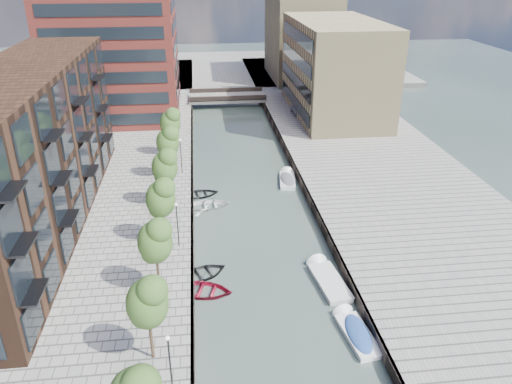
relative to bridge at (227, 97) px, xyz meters
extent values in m
plane|color=#38473F|center=(0.00, -32.00, -1.39)|extent=(300.00, 300.00, 0.00)
cube|color=gray|center=(16.00, -32.00, -0.89)|extent=(20.00, 140.00, 1.00)
cube|color=#332823|center=(-6.10, -32.00, -0.89)|extent=(0.25, 140.00, 1.00)
cube|color=#332823|center=(6.10, -32.00, -0.89)|extent=(0.25, 140.00, 1.00)
cube|color=gray|center=(0.00, 28.00, -0.89)|extent=(80.00, 40.00, 1.00)
cube|color=black|center=(-20.00, -42.00, 6.61)|extent=(8.00, 38.00, 14.00)
cube|color=maroon|center=(-17.00, -7.00, 14.61)|extent=(18.00, 18.00, 30.00)
cube|color=tan|center=(16.00, -10.00, 6.61)|extent=(12.00, 25.00, 14.00)
cube|color=tan|center=(16.00, 16.00, 7.61)|extent=(12.00, 20.00, 16.00)
cube|color=gray|center=(0.00, 0.00, -0.09)|extent=(13.00, 6.00, 0.60)
cube|color=#332823|center=(0.00, -2.80, 0.51)|extent=(13.00, 0.40, 0.80)
cube|color=#332823|center=(0.00, 2.80, 0.51)|extent=(13.00, 0.40, 0.80)
cylinder|color=#382619|center=(-8.50, -61.00, 1.21)|extent=(0.20, 0.20, 3.20)
ellipsoid|color=#345C22|center=(-8.50, -61.00, 3.93)|extent=(2.50, 2.50, 3.25)
cylinder|color=#382619|center=(-8.50, -54.00, 1.21)|extent=(0.20, 0.20, 3.20)
ellipsoid|color=#345C22|center=(-8.50, -54.00, 3.93)|extent=(2.50, 2.50, 3.25)
cylinder|color=#382619|center=(-8.50, -47.00, 1.21)|extent=(0.20, 0.20, 3.20)
ellipsoid|color=#345C22|center=(-8.50, -47.00, 3.93)|extent=(2.50, 2.50, 3.25)
cylinder|color=#382619|center=(-8.50, -40.00, 1.21)|extent=(0.20, 0.20, 3.20)
ellipsoid|color=#345C22|center=(-8.50, -40.00, 3.93)|extent=(2.50, 2.50, 3.25)
cylinder|color=#382619|center=(-8.50, -33.00, 1.21)|extent=(0.20, 0.20, 3.20)
ellipsoid|color=#345C22|center=(-8.50, -33.00, 3.93)|extent=(2.50, 2.50, 3.25)
cylinder|color=#382619|center=(-8.50, -26.00, 1.21)|extent=(0.20, 0.20, 3.20)
ellipsoid|color=#345C22|center=(-8.50, -26.00, 3.93)|extent=(2.50, 2.50, 3.25)
cylinder|color=black|center=(-7.20, -64.00, 1.61)|extent=(0.10, 0.10, 4.00)
sphere|color=#FFF2CC|center=(-7.20, -64.00, 3.61)|extent=(0.24, 0.24, 0.24)
cylinder|color=black|center=(-7.20, -48.00, 1.61)|extent=(0.10, 0.10, 4.00)
sphere|color=#FFF2CC|center=(-7.20, -48.00, 3.61)|extent=(0.24, 0.24, 0.24)
cylinder|color=black|center=(-7.20, -32.00, 1.61)|extent=(0.10, 0.10, 4.00)
sphere|color=#FFF2CC|center=(-7.20, -32.00, 3.61)|extent=(0.24, 0.24, 0.24)
imported|color=#232426|center=(-5.32, -51.21, -1.39)|extent=(5.16, 4.54, 0.89)
imported|color=maroon|center=(-5.28, -53.55, -1.39)|extent=(5.26, 4.33, 0.95)
imported|color=white|center=(-4.51, -39.07, -1.39)|extent=(5.07, 3.93, 0.97)
imported|color=black|center=(-5.27, -36.15, -1.39)|extent=(4.60, 3.67, 0.85)
cube|color=silver|center=(4.63, -53.65, -1.34)|extent=(2.46, 5.25, 0.71)
cube|color=silver|center=(4.63, -53.65, -0.95)|extent=(2.57, 5.37, 0.11)
cone|color=silver|center=(4.33, -51.14, -1.28)|extent=(1.98, 1.21, 1.87)
cube|color=white|center=(5.03, -59.81, -1.34)|extent=(2.18, 4.56, 0.62)
cube|color=white|center=(5.03, -59.81, -1.01)|extent=(2.27, 4.67, 0.10)
cone|color=white|center=(4.74, -57.63, -1.30)|extent=(1.72, 1.06, 1.62)
ellipsoid|color=#1F4491|center=(5.03, -59.81, -0.96)|extent=(2.04, 4.17, 0.53)
cube|color=silver|center=(4.74, -33.76, -1.34)|extent=(2.20, 4.54, 0.62)
cube|color=silver|center=(4.74, -33.76, -1.01)|extent=(2.29, 4.64, 0.09)
cone|color=silver|center=(5.04, -31.60, -1.30)|extent=(1.71, 1.07, 1.61)
ellipsoid|color=#4F5456|center=(4.74, -33.76, -0.96)|extent=(2.06, 4.15, 0.53)
imported|color=#ADADB1|center=(10.49, -10.28, 0.35)|extent=(1.98, 4.41, 1.47)
camera|label=1|loc=(-4.91, -85.16, 22.10)|focal=35.00mm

